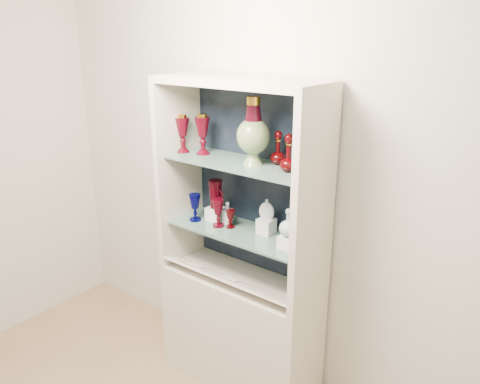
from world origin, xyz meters
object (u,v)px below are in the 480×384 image
Objects in this scene: pedestal_lamp_right at (203,134)px; cameo_medallion at (296,212)px; lidded_bowl at (311,168)px; clear_round_decanter at (289,223)px; ruby_decanter_a at (289,151)px; ruby_goblet_small at (230,219)px; pedestal_lamp_left at (183,133)px; ruby_decanter_b at (278,147)px; clear_square_bottle at (227,213)px; ruby_goblet_tall at (218,213)px; enamel_urn at (253,131)px; flat_flask at (267,209)px; ruby_pitcher at (215,194)px; cobalt_goblet at (195,207)px.

cameo_medallion is (0.62, 0.07, -0.38)m from pedestal_lamp_right.
clear_round_decanter is (-0.10, -0.03, -0.32)m from lidded_bowl.
cameo_medallion is at bearing 6.79° from pedestal_lamp_right.
ruby_decanter_a reaches higher than ruby_goblet_small.
pedestal_lamp_right reaches higher than pedestal_lamp_left.
lidded_bowl is (0.26, -0.10, -0.06)m from ruby_decanter_b.
clear_round_decanter is (0.78, -0.01, -0.39)m from pedestal_lamp_left.
ruby_goblet_small is at bearing -33.23° from clear_square_bottle.
ruby_goblet_tall is 0.49m from cameo_medallion.
ruby_goblet_small is at bearing -150.36° from cameo_medallion.
ruby_decanter_a is 2.66× the size of lidded_bowl.
flat_flask is (0.06, 0.06, -0.46)m from enamel_urn.
pedestal_lamp_left is 1.35× the size of ruby_goblet_tall.
ruby_goblet_tall is at bearing -159.76° from ruby_decanter_b.
enamel_urn is 2.84× the size of cameo_medallion.
enamel_urn reaches higher than ruby_pitcher.
pedestal_lamp_right is at bearing 178.94° from ruby_decanter_a.
enamel_urn is at bearing -143.97° from cameo_medallion.
clear_round_decanter is (0.27, -0.04, -0.46)m from enamel_urn.
flat_flask is at bearing 155.89° from clear_round_decanter.
ruby_goblet_small is at bearing -4.80° from ruby_pitcher.
ruby_pitcher is at bearing 173.43° from clear_square_bottle.
ruby_decanter_b reaches higher than clear_round_decanter.
ruby_goblet_small is 0.78× the size of clear_square_bottle.
ruby_goblet_tall is at bearing -109.10° from clear_square_bottle.
flat_flask is (0.47, 0.11, 0.07)m from cobalt_goblet.
pedestal_lamp_right reaches higher than ruby_pitcher.
ruby_goblet_tall is 1.12× the size of clear_round_decanter.
enamel_urn is 0.46m from flat_flask.
ruby_goblet_tall is at bearing 180.00° from clear_round_decanter.
pedestal_lamp_right reaches higher than ruby_goblet_tall.
cameo_medallion is (0.65, 0.14, 0.08)m from cobalt_goblet.
pedestal_lamp_right is at bearing -146.73° from ruby_pitcher.
cobalt_goblet is 0.96× the size of ruby_pitcher.
cobalt_goblet is (-0.02, -0.06, -0.46)m from pedestal_lamp_right.
cameo_medallion reaches higher than ruby_goblet_tall.
clear_round_decanter is at bearing -43.50° from ruby_decanter_a.
pedestal_lamp_left is 0.56m from clear_square_bottle.
pedestal_lamp_right is at bearing 178.57° from enamel_urn.
pedestal_lamp_left reaches higher than ruby_decanter_a.
lidded_bowl is at bearing -3.25° from clear_square_bottle.
pedestal_lamp_right is at bearing 163.22° from ruby_goblet_tall.
ruby_pitcher is at bearing 175.88° from ruby_decanter_a.
cobalt_goblet is at bearing -174.78° from ruby_goblet_tall.
enamel_urn is at bearing 4.33° from ruby_pitcher.
pedestal_lamp_right reaches higher than ruby_decanter_b.
ruby_pitcher reaches higher than cameo_medallion.
cobalt_goblet is at bearing -172.61° from enamel_urn.
ruby_goblet_small is (-0.27, -0.09, -0.47)m from ruby_decanter_b.
flat_flask is at bearing 16.03° from ruby_goblet_small.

